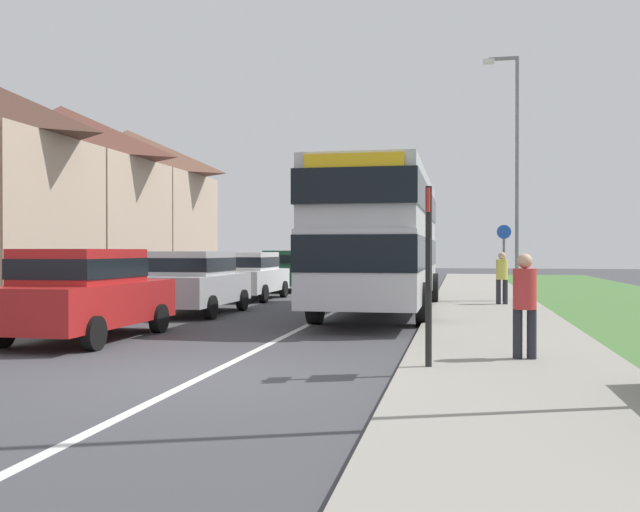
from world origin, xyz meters
TOP-DOWN VIEW (x-y plane):
  - ground_plane at (0.00, 0.00)m, footprint 120.00×120.00m
  - lane_marking_centre at (0.00, 8.00)m, footprint 0.14×60.00m
  - pavement_near_side at (4.20, 6.00)m, footprint 3.20×68.00m
  - double_decker_bus at (1.36, 10.02)m, footprint 2.80×10.57m
  - parked_car_red at (-3.60, 3.32)m, footprint 1.97×4.30m
  - parked_car_silver at (-3.57, 8.90)m, footprint 2.01×4.21m
  - parked_car_white at (-3.72, 14.54)m, footprint 1.87×4.33m
  - parked_car_dark_green at (-3.71, 19.88)m, footprint 1.88×4.04m
  - pedestrian_at_stop at (4.36, 1.79)m, footprint 0.34×0.34m
  - pedestrian_walking_away at (4.66, 12.59)m, footprint 0.34×0.34m
  - bus_stop_sign at (3.00, 0.82)m, footprint 0.09×0.52m
  - cycle_route_sign at (4.79, 13.84)m, footprint 0.44×0.08m
  - street_lamp_mid at (5.13, 14.47)m, footprint 1.14×0.20m
  - house_terrace_far_side at (-12.92, 14.73)m, footprint 7.37×23.98m

SIDE VIEW (x-z plane):
  - ground_plane at x=0.00m, z-range 0.00..0.00m
  - lane_marking_centre at x=0.00m, z-range 0.00..0.01m
  - pavement_near_side at x=4.20m, z-range 0.00..0.12m
  - parked_car_white at x=-3.72m, z-range 0.08..1.74m
  - parked_car_silver at x=-3.57m, z-range 0.08..1.77m
  - parked_car_dark_green at x=-3.71m, z-range 0.08..1.79m
  - parked_car_red at x=-3.60m, z-range 0.08..1.82m
  - pedestrian_at_stop at x=4.36m, z-range 0.14..1.81m
  - pedestrian_walking_away at x=4.66m, z-range 0.14..1.81m
  - cycle_route_sign at x=4.79m, z-range 0.17..2.69m
  - bus_stop_sign at x=3.00m, z-range 0.24..2.84m
  - double_decker_bus at x=1.36m, z-range 0.29..3.99m
  - house_terrace_far_side at x=-12.92m, z-range 0.00..7.76m
  - street_lamp_mid at x=5.13m, z-range 0.56..8.51m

